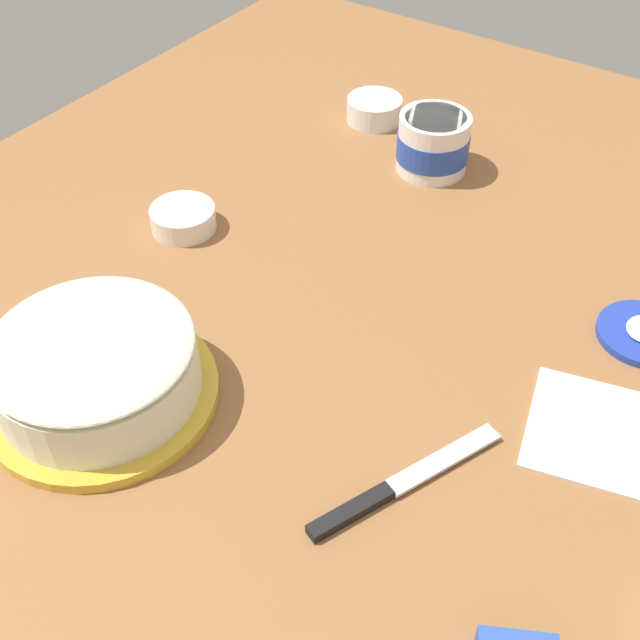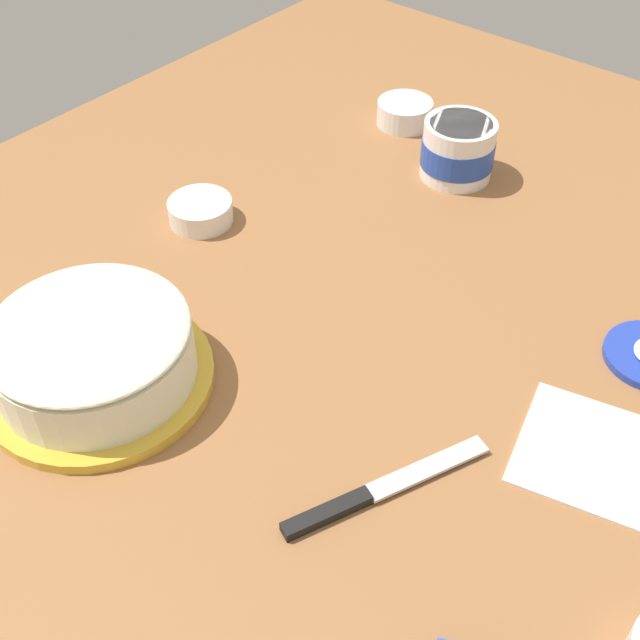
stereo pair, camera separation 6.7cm
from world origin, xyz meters
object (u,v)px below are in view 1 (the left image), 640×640
Objects in this scene: frosted_cake at (96,369)px; sprinkle_bowl_blue at (374,109)px; frosting_tub at (433,142)px; paper_napkin at (599,431)px; sprinkle_bowl_rainbow at (183,218)px; spreading_knife at (390,490)px.

frosted_cake reaches higher than sprinkle_bowl_blue.
frosted_cake is 2.87× the size of sprinkle_bowl_blue.
frosted_cake is at bearing -7.25° from frosting_tub.
paper_napkin is (0.36, 0.40, -0.04)m from frosting_tub.
sprinkle_bowl_blue is (-0.70, -0.07, -0.03)m from frosted_cake.
frosting_tub is at bearing 147.16° from sprinkle_bowl_rainbow.
paper_napkin is at bearing 118.77° from frosted_cake.
spreading_knife is (0.55, 0.25, -0.04)m from frosting_tub.
frosted_cake is 2.39× the size of frosting_tub.
paper_napkin is (0.03, 0.62, -0.01)m from sprinkle_bowl_rainbow.
frosting_tub reaches higher than spreading_knife.
frosted_cake reaches higher than frosting_tub.
spreading_knife is 1.50× the size of paper_napkin.
sprinkle_bowl_rainbow is at bearing -8.92° from sprinkle_bowl_blue.
frosting_tub is 0.17m from sprinkle_bowl_blue.
frosted_cake reaches higher than spreading_knife.
frosted_cake is at bearing -78.01° from spreading_knife.
spreading_knife is (-0.07, 0.33, -0.04)m from frosted_cake.
frosted_cake is 0.34m from spreading_knife.
frosted_cake reaches higher than paper_napkin.
frosted_cake is 1.17× the size of spreading_knife.
sprinkle_bowl_blue is 0.70m from paper_napkin.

